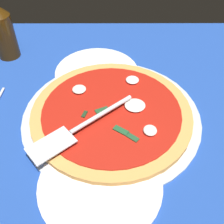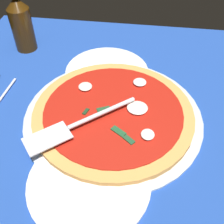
{
  "view_description": "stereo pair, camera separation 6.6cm",
  "coord_description": "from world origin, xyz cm",
  "px_view_note": "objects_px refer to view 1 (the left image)",
  "views": [
    {
      "loc": [
        -44.52,
        0.41,
        48.8
      ],
      "look_at": [
        1.47,
        0.28,
        1.95
      ],
      "focal_mm": 44.12,
      "sensor_mm": 36.0,
      "label": 1
    },
    {
      "loc": [
        -44.07,
        -6.13,
        48.8
      ],
      "look_at": [
        1.47,
        0.28,
        1.95
      ],
      "focal_mm": 44.12,
      "sensor_mm": 36.0,
      "label": 2
    }
  ],
  "objects_px": {
    "beer_bottle": "(3,29)",
    "pizza": "(112,112)",
    "dinner_plate_right": "(98,72)",
    "pizza_server": "(81,128)",
    "dinner_plate_left": "(102,184)"
  },
  "relations": [
    {
      "from": "beer_bottle",
      "to": "pizza",
      "type": "bearing_deg",
      "value": -130.0
    },
    {
      "from": "dinner_plate_right",
      "to": "pizza_server",
      "type": "xyz_separation_m",
      "value": [
        -0.24,
        0.03,
        0.03
      ]
    },
    {
      "from": "dinner_plate_right",
      "to": "beer_bottle",
      "type": "distance_m",
      "value": 0.3
    },
    {
      "from": "dinner_plate_right",
      "to": "pizza",
      "type": "bearing_deg",
      "value": -167.02
    },
    {
      "from": "pizza_server",
      "to": "dinner_plate_left",
      "type": "bearing_deg",
      "value": 72.18
    },
    {
      "from": "pizza_server",
      "to": "beer_bottle",
      "type": "bearing_deg",
      "value": -93.57
    },
    {
      "from": "pizza",
      "to": "beer_bottle",
      "type": "distance_m",
      "value": 0.41
    },
    {
      "from": "pizza",
      "to": "dinner_plate_left",
      "type": "bearing_deg",
      "value": 173.75
    },
    {
      "from": "dinner_plate_right",
      "to": "beer_bottle",
      "type": "height_order",
      "value": "beer_bottle"
    },
    {
      "from": "dinner_plate_right",
      "to": "pizza_server",
      "type": "height_order",
      "value": "pizza_server"
    },
    {
      "from": "dinner_plate_right",
      "to": "pizza_server",
      "type": "distance_m",
      "value": 0.24
    },
    {
      "from": "beer_bottle",
      "to": "dinner_plate_left",
      "type": "bearing_deg",
      "value": -146.85
    },
    {
      "from": "dinner_plate_right",
      "to": "pizza_server",
      "type": "bearing_deg",
      "value": 173.29
    },
    {
      "from": "dinner_plate_left",
      "to": "beer_bottle",
      "type": "relative_size",
      "value": 1.02
    },
    {
      "from": "dinner_plate_right",
      "to": "beer_bottle",
      "type": "relative_size",
      "value": 0.99
    }
  ]
}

